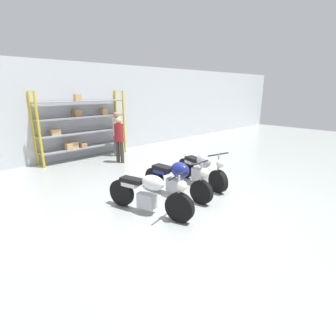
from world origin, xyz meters
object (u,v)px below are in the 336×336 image
object	(u,v)px
motorcycle_white	(149,193)
person_near_rack	(117,130)
shelving_rack	(82,125)
person_browsing	(119,137)
motorcycle_blue	(176,178)
motorcycle_silver	(201,169)

from	to	relation	value
motorcycle_white	person_near_rack	distance (m)	5.43
shelving_rack	person_browsing	world-z (taller)	shelving_rack
shelving_rack	person_near_rack	xyz separation A→B (m)	(1.15, -0.63, -0.24)
motorcycle_white	person_browsing	bearing A→B (deg)	139.36
motorcycle_blue	person_browsing	distance (m)	3.75
motorcycle_blue	person_near_rack	distance (m)	4.75
motorcycle_silver	person_browsing	distance (m)	3.61
motorcycle_blue	motorcycle_white	bearing A→B (deg)	-79.72
motorcycle_silver	motorcycle_blue	bearing A→B (deg)	-73.54
shelving_rack	person_near_rack	size ratio (longest dim) A/B	1.96
motorcycle_white	person_browsing	size ratio (longest dim) A/B	1.29
motorcycle_silver	person_near_rack	world-z (taller)	person_near_rack
motorcycle_blue	motorcycle_silver	bearing A→B (deg)	90.13
shelving_rack	motorcycle_white	xyz separation A→B (m)	(-1.25, -5.46, -0.82)
motorcycle_white	motorcycle_blue	distance (m)	1.18
motorcycle_blue	motorcycle_silver	world-z (taller)	motorcycle_silver
person_browsing	person_near_rack	size ratio (longest dim) A/B	0.93
motorcycle_white	motorcycle_blue	size ratio (longest dim) A/B	0.99
motorcycle_white	motorcycle_blue	bearing A→B (deg)	89.71
motorcycle_silver	person_browsing	xyz separation A→B (m)	(-0.33, 3.55, 0.51)
motorcycle_blue	person_browsing	size ratio (longest dim) A/B	1.30
shelving_rack	motorcycle_silver	distance (m)	5.24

